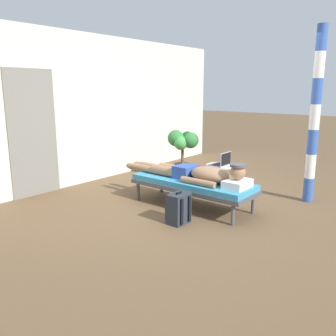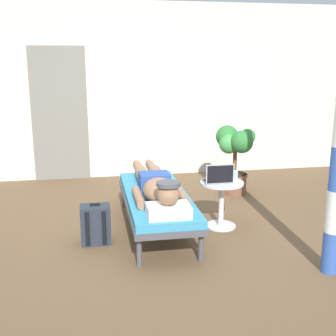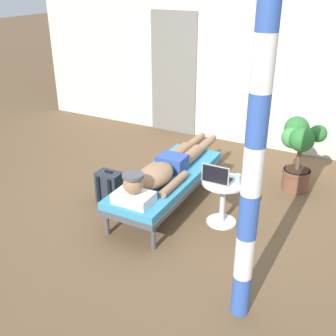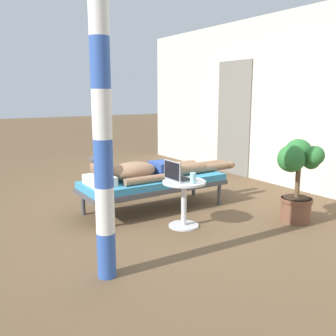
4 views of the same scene
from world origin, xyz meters
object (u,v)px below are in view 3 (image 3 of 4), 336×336
Objects in this scene: side_table at (223,195)px; potted_plant at (299,148)px; porch_post at (253,171)px; backpack at (110,187)px; laptop at (217,177)px; lounge_chair at (167,180)px; drink_glass at (238,179)px; person_reclining at (164,169)px.

side_table is 0.55× the size of potted_plant.
potted_plant is at bearing 91.91° from porch_post.
side_table is 1.66m from porch_post.
backpack is at bearing -144.34° from potted_plant.
potted_plant is (0.55, 1.19, 0.24)m from side_table.
potted_plant reaches higher than side_table.
laptop is 1.53m from porch_post.
backpack is at bearing -159.61° from lounge_chair.
drink_glass is (0.88, -0.04, 0.24)m from lounge_chair.
person_reclining is at bearing -178.58° from side_table.
porch_post is at bearing -68.56° from drink_glass.
backpack is at bearing -164.69° from person_reclining.
potted_plant is (1.27, 1.21, 0.07)m from person_reclining.
laptop is at bearing -2.87° from person_reclining.
lounge_chair is 0.87× the size of person_reclining.
laptop is 0.12× the size of porch_post.
drink_glass is (0.21, 0.06, -0.00)m from laptop.
person_reclining is 0.88m from drink_glass.
side_table is at bearing -3.71° from lounge_chair.
laptop is at bearing 120.73° from porch_post.
backpack is (-0.66, -0.18, -0.32)m from person_reclining.
side_table is at bearing 1.42° from person_reclining.
laptop is 0.22m from drink_glass.
potted_plant is at bearing 71.40° from drink_glass.
backpack is (-0.66, -0.25, -0.15)m from lounge_chair.
person_reclining is 4.15× the size of side_table.
person_reclining is at bearing -136.50° from potted_plant.
side_table is 1.41m from backpack.
lounge_chair is at bearing 20.39° from backpack.
lounge_chair is 2.08m from porch_post.
porch_post is (1.35, -1.19, 0.79)m from person_reclining.
porch_post is (0.48, -1.22, 0.73)m from drink_glass.
lounge_chair is 0.72× the size of porch_post.
drink_glass reaches higher than lounge_chair.
side_table is 0.20× the size of porch_post.
drink_glass is (0.15, 0.01, 0.23)m from side_table.
side_table is 4.49× the size of drink_glass.
lounge_chair is 4.45× the size of backpack.
backpack is at bearing 153.43° from porch_post.
person_reclining is 0.76m from backpack.
potted_plant is (1.27, 1.14, 0.25)m from lounge_chair.
laptop is (-0.06, -0.05, 0.23)m from side_table.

